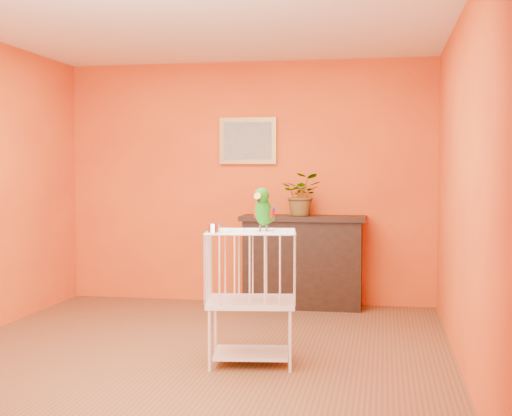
# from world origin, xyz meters

# --- Properties ---
(ground) EXTENTS (4.50, 4.50, 0.00)m
(ground) POSITION_xyz_m (0.00, 0.00, 0.00)
(ground) COLOR brown
(ground) RESTS_ON ground
(room_shell) EXTENTS (4.50, 4.50, 4.50)m
(room_shell) POSITION_xyz_m (0.00, 0.00, 1.58)
(room_shell) COLOR orange
(room_shell) RESTS_ON ground
(console_cabinet) EXTENTS (1.29, 0.46, 0.96)m
(console_cabinet) POSITION_xyz_m (0.62, 2.02, 0.48)
(console_cabinet) COLOR black
(console_cabinet) RESTS_ON ground
(potted_plant) EXTENTS (0.41, 0.45, 0.35)m
(potted_plant) POSITION_xyz_m (0.61, 2.03, 1.13)
(potted_plant) COLOR #26722D
(potted_plant) RESTS_ON console_cabinet
(framed_picture) EXTENTS (0.62, 0.04, 0.50)m
(framed_picture) POSITION_xyz_m (0.00, 2.22, 1.75)
(framed_picture) COLOR #A27A3A
(framed_picture) RESTS_ON room_shell
(birdcage) EXTENTS (0.70, 0.57, 0.98)m
(birdcage) POSITION_xyz_m (0.49, -0.21, 0.51)
(birdcage) COLOR white
(birdcage) RESTS_ON ground
(feed_cup) EXTENTS (0.09, 0.09, 0.06)m
(feed_cup) POSITION_xyz_m (0.26, -0.42, 1.02)
(feed_cup) COLOR silver
(feed_cup) RESTS_ON birdcage
(parrot) EXTENTS (0.17, 0.29, 0.32)m
(parrot) POSITION_xyz_m (0.58, -0.20, 1.15)
(parrot) COLOR #59544C
(parrot) RESTS_ON birdcage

